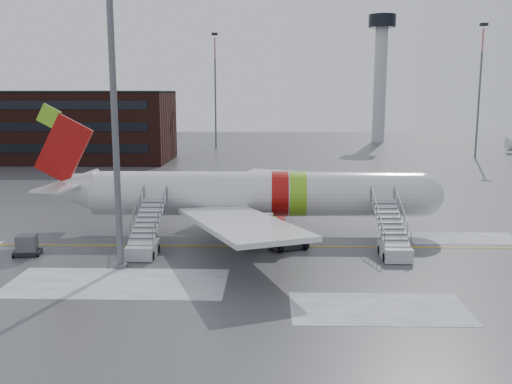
{
  "coord_description": "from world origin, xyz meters",
  "views": [
    {
      "loc": [
        3.83,
        -44.8,
        12.14
      ],
      "look_at": [
        2.64,
        1.29,
        4.0
      ],
      "focal_mm": 40.0,
      "sensor_mm": 36.0,
      "label": 1
    }
  ],
  "objects_px": {
    "airstair_fwd": "(393,242)",
    "pushback_tug": "(286,240)",
    "airliner": "(246,195)",
    "airstair_aft": "(145,240)",
    "light_mast_near": "(113,73)",
    "uld_container": "(27,246)"
  },
  "relations": [
    {
      "from": "airstair_fwd",
      "to": "light_mast_near",
      "type": "relative_size",
      "value": 0.3
    },
    {
      "from": "pushback_tug",
      "to": "light_mast_near",
      "type": "distance_m",
      "value": 17.93
    },
    {
      "from": "airliner",
      "to": "pushback_tug",
      "type": "bearing_deg",
      "value": -55.66
    },
    {
      "from": "airstair_fwd",
      "to": "pushback_tug",
      "type": "relative_size",
      "value": 2.35
    },
    {
      "from": "light_mast_near",
      "to": "airstair_fwd",
      "type": "bearing_deg",
      "value": 10.22
    },
    {
      "from": "airstair_fwd",
      "to": "light_mast_near",
      "type": "bearing_deg",
      "value": -169.78
    },
    {
      "from": "pushback_tug",
      "to": "light_mast_near",
      "type": "relative_size",
      "value": 0.13
    },
    {
      "from": "light_mast_near",
      "to": "airstair_aft",
      "type": "bearing_deg",
      "value": 75.22
    },
    {
      "from": "airstair_fwd",
      "to": "airstair_aft",
      "type": "height_order",
      "value": "same"
    },
    {
      "from": "airstair_fwd",
      "to": "light_mast_near",
      "type": "distance_m",
      "value": 23.41
    },
    {
      "from": "airstair_fwd",
      "to": "airstair_aft",
      "type": "relative_size",
      "value": 1.0
    },
    {
      "from": "uld_container",
      "to": "light_mast_near",
      "type": "height_order",
      "value": "light_mast_near"
    },
    {
      "from": "airstair_fwd",
      "to": "pushback_tug",
      "type": "distance_m",
      "value": 8.08
    },
    {
      "from": "airstair_aft",
      "to": "pushback_tug",
      "type": "relative_size",
      "value": 2.35
    },
    {
      "from": "pushback_tug",
      "to": "airstair_fwd",
      "type": "bearing_deg",
      "value": -11.17
    },
    {
      "from": "airliner",
      "to": "airstair_aft",
      "type": "distance_m",
      "value": 10.12
    },
    {
      "from": "pushback_tug",
      "to": "uld_container",
      "type": "height_order",
      "value": "pushback_tug"
    },
    {
      "from": "uld_container",
      "to": "light_mast_near",
      "type": "distance_m",
      "value": 15.11
    },
    {
      "from": "airliner",
      "to": "light_mast_near",
      "type": "distance_m",
      "value": 16.39
    },
    {
      "from": "airstair_fwd",
      "to": "uld_container",
      "type": "height_order",
      "value": "airstair_fwd"
    },
    {
      "from": "pushback_tug",
      "to": "light_mast_near",
      "type": "xyz_separation_m",
      "value": [
        -11.69,
        -5.1,
        12.61
      ]
    },
    {
      "from": "airliner",
      "to": "pushback_tug",
      "type": "height_order",
      "value": "airliner"
    }
  ]
}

